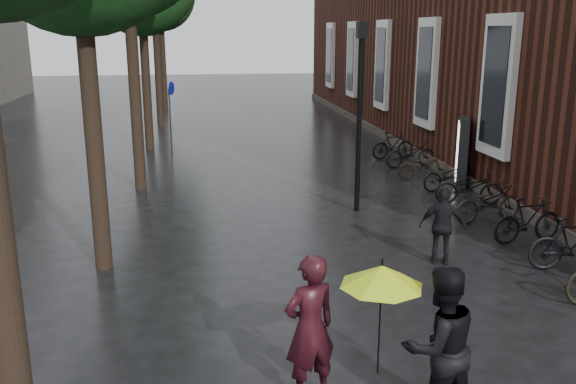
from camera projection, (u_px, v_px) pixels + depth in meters
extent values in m
cube|color=silver|center=(499.00, 86.00, 15.59)|extent=(0.25, 1.60, 3.60)
cube|color=black|center=(496.00, 86.00, 15.57)|extent=(0.10, 1.20, 3.00)
cube|color=silver|center=(428.00, 73.00, 20.36)|extent=(0.25, 1.60, 3.60)
cube|color=black|center=(425.00, 73.00, 20.35)|extent=(0.10, 1.20, 3.00)
cube|color=silver|center=(383.00, 65.00, 25.14)|extent=(0.25, 1.60, 3.60)
cube|color=black|center=(381.00, 65.00, 25.13)|extent=(0.10, 1.20, 3.00)
cube|color=silver|center=(353.00, 59.00, 29.92)|extent=(0.25, 1.60, 3.60)
cube|color=black|center=(351.00, 59.00, 29.91)|extent=(0.10, 1.20, 3.00)
cube|color=silver|center=(331.00, 55.00, 34.70)|extent=(0.25, 1.60, 3.60)
cube|color=black|center=(329.00, 55.00, 34.69)|extent=(0.10, 1.20, 3.00)
cube|color=#3F3833|center=(391.00, 137.00, 24.94)|extent=(0.40, 33.00, 0.30)
cylinder|color=black|center=(0.00, 273.00, 5.33)|extent=(0.32, 0.32, 4.68)
cylinder|color=black|center=(95.00, 152.00, 11.07)|extent=(0.32, 0.32, 4.51)
cylinder|color=black|center=(136.00, 102.00, 16.77)|extent=(0.32, 0.32, 4.95)
cylinder|color=black|center=(147.00, 91.00, 22.56)|extent=(0.32, 0.32, 4.40)
cylinder|color=black|center=(158.00, 75.00, 28.26)|extent=(0.32, 0.32, 4.79)
cylinder|color=black|center=(163.00, 69.00, 34.01)|extent=(0.32, 0.32, 4.57)
imported|color=black|center=(310.00, 328.00, 7.29)|extent=(0.79, 0.65, 1.88)
imported|color=black|center=(439.00, 346.00, 6.85)|extent=(1.04, 0.88, 1.91)
cylinder|color=black|center=(380.00, 325.00, 7.02)|extent=(0.02, 0.02, 1.23)
cone|color=#C4E518|center=(382.00, 276.00, 6.86)|extent=(0.97, 0.97, 0.25)
cylinder|color=black|center=(382.00, 262.00, 6.82)|extent=(0.02, 0.02, 0.08)
imported|color=black|center=(443.00, 226.00, 11.67)|extent=(0.96, 0.65, 1.52)
imported|color=black|center=(574.00, 243.00, 11.42)|extent=(1.77, 0.64, 1.04)
imported|color=black|center=(528.00, 220.00, 12.89)|extent=(1.72, 0.71, 1.00)
imported|color=black|center=(489.00, 203.00, 14.31)|extent=(1.85, 0.91, 0.93)
imported|color=black|center=(469.00, 187.00, 15.75)|extent=(1.82, 0.99, 0.91)
imported|color=black|center=(450.00, 175.00, 17.13)|extent=(1.79, 0.90, 0.90)
imported|color=black|center=(424.00, 166.00, 18.44)|extent=(1.62, 0.58, 0.84)
imported|color=black|center=(410.00, 153.00, 20.06)|extent=(1.83, 0.87, 0.92)
imported|color=black|center=(393.00, 145.00, 21.35)|extent=(1.66, 0.73, 0.96)
cube|color=black|center=(462.00, 152.00, 17.59)|extent=(0.27, 1.31, 1.97)
cube|color=silver|center=(458.00, 150.00, 17.56)|extent=(0.04, 1.10, 1.62)
cylinder|color=black|center=(359.00, 126.00, 14.75)|extent=(0.13, 0.13, 4.29)
cube|color=black|center=(362.00, 30.00, 14.18)|extent=(0.24, 0.24, 0.38)
sphere|color=#FFE5B2|center=(362.00, 30.00, 14.18)|extent=(0.19, 0.19, 0.19)
cylinder|color=#262628|center=(170.00, 121.00, 22.22)|extent=(0.06, 0.06, 2.37)
cylinder|color=#0D1295|center=(171.00, 88.00, 21.93)|extent=(0.03, 0.47, 0.47)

